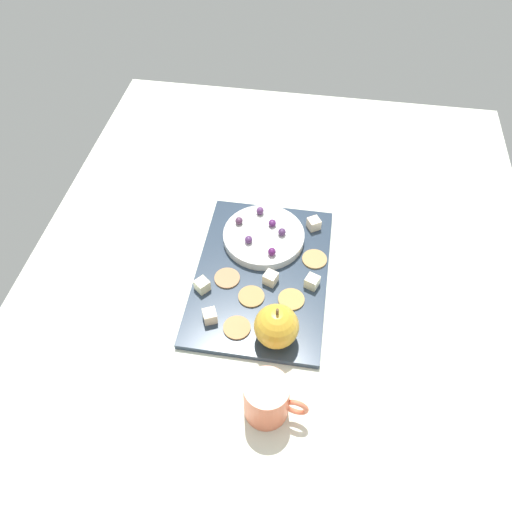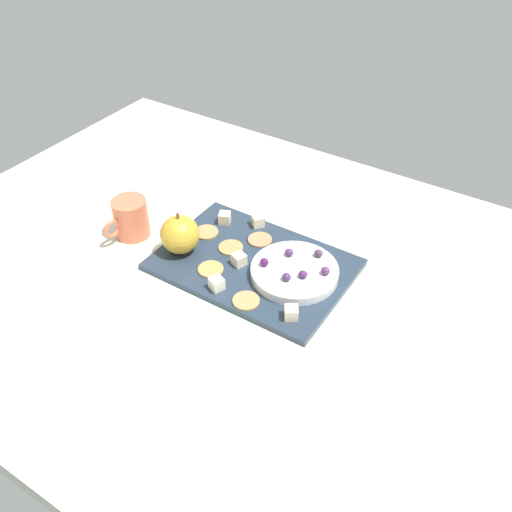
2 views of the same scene
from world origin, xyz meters
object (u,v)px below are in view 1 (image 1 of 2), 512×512
at_px(cheese_cube_2, 312,282).
at_px(grape_0, 282,232).
at_px(cracker_1, 291,299).
at_px(cracker_4, 227,279).
at_px(apple_whole, 276,326).
at_px(grape_5, 260,211).
at_px(cheese_cube_0, 314,224).
at_px(cracker_2, 237,328).
at_px(grape_1, 272,223).
at_px(platter, 262,274).
at_px(grape_4, 249,240).
at_px(serving_dish, 264,236).
at_px(cracker_3, 314,259).
at_px(grape_2, 272,252).
at_px(cup, 267,399).
at_px(cheese_cube_4, 202,285).
at_px(cheese_cube_1, 271,278).
at_px(cracker_0, 251,296).
at_px(cheese_cube_3, 210,316).
at_px(grape_3, 239,221).

relative_size(cheese_cube_2, grape_0, 1.37).
bearing_deg(cracker_1, cracker_4, 77.35).
distance_m(apple_whole, grape_5, 0.29).
bearing_deg(grape_5, cheese_cube_0, -92.88).
bearing_deg(cracker_2, grape_1, -7.08).
relative_size(platter, cracker_1, 7.46).
distance_m(cracker_4, grape_4, 0.09).
distance_m(cheese_cube_2, cracker_1, 0.05).
bearing_deg(serving_dish, cracker_3, -109.43).
relative_size(cracker_2, cracker_4, 1.00).
bearing_deg(grape_2, cup, -173.59).
height_order(cheese_cube_2, cracker_3, cheese_cube_2).
relative_size(platter, cup, 3.56).
height_order(platter, grape_4, grape_4).
bearing_deg(cheese_cube_4, cracker_3, -62.80).
bearing_deg(serving_dish, grape_1, -29.33).
distance_m(cheese_cube_1, cheese_cube_4, 0.13).
bearing_deg(apple_whole, cracker_4, 43.96).
bearing_deg(platter, cracker_0, 170.19).
relative_size(platter, cracker_0, 7.46).
bearing_deg(cracker_3, cheese_cube_3, 134.13).
bearing_deg(platter, grape_0, -17.37).
distance_m(serving_dish, cheese_cube_2, 0.15).
xyz_separation_m(platter, cheese_cube_3, (-0.12, 0.08, 0.02)).
distance_m(platter, cracker_1, 0.09).
distance_m(cracker_2, grape_1, 0.25).
bearing_deg(cracker_2, cheese_cube_3, 78.39).
bearing_deg(grape_3, platter, -149.16).
distance_m(cheese_cube_0, grape_5, 0.12).
bearing_deg(platter, cheese_cube_2, -99.54).
distance_m(serving_dish, grape_5, 0.06).
bearing_deg(cup, cheese_cube_1, 6.59).
height_order(cracker_0, cup, cup).
distance_m(cracker_2, cracker_3, 0.22).
bearing_deg(cracker_3, cracker_0, 134.86).
distance_m(grape_1, grape_5, 0.04).
xyz_separation_m(cheese_cube_3, grape_4, (0.18, -0.04, 0.01)).
distance_m(cheese_cube_1, cracker_4, 0.08).
distance_m(serving_dish, grape_1, 0.03).
relative_size(cheese_cube_1, cracker_3, 0.47).
distance_m(platter, cracker_0, 0.06).
relative_size(cheese_cube_3, grape_3, 1.37).
distance_m(cheese_cube_0, grape_0, 0.08).
bearing_deg(grape_3, grape_0, -100.82).
height_order(cheese_cube_0, cracker_2, cheese_cube_0).
xyz_separation_m(cheese_cube_0, cheese_cube_2, (-0.15, -0.01, 0.00)).
bearing_deg(cracker_0, cheese_cube_3, 132.86).
relative_size(cracker_0, grape_2, 2.89).
xyz_separation_m(serving_dish, cheese_cube_4, (-0.14, 0.10, 0.00)).
xyz_separation_m(cheese_cube_3, cracker_1, (0.07, -0.14, -0.01)).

